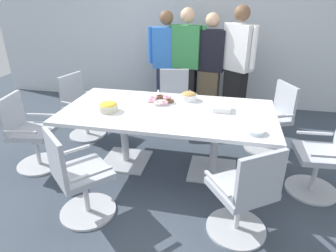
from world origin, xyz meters
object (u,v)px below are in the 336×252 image
(office_chair_0, at_px, (30,136))
(person_standing_1, at_px, (186,62))
(person_standing_0, at_px, (167,63))
(donut_platter, at_px, (161,100))
(office_chair_5, at_px, (174,104))
(napkin_pile, at_px, (222,108))
(plate_stack, at_px, (254,131))
(person_standing_3, at_px, (237,65))
(snack_bowl_cookies, at_px, (189,96))
(office_chair_1, at_px, (78,180))
(office_chair_4, at_px, (271,121))
(office_chair_2, at_px, (244,197))
(office_chair_3, at_px, (324,159))
(office_chair_6, at_px, (82,109))
(conference_table, at_px, (168,120))
(person_standing_2, at_px, (210,66))
(snack_bowl_chips_yellow, at_px, (108,107))

(office_chair_0, relative_size, person_standing_1, 0.52)
(person_standing_0, xyz_separation_m, donut_platter, (0.25, -1.49, -0.12))
(office_chair_5, bearing_deg, napkin_pile, 115.45)
(plate_stack, bearing_deg, person_standing_0, 121.96)
(person_standing_0, distance_m, person_standing_3, 1.16)
(snack_bowl_cookies, relative_size, donut_platter, 0.62)
(office_chair_1, distance_m, person_standing_3, 3.00)
(office_chair_4, distance_m, person_standing_1, 1.70)
(office_chair_2, bearing_deg, napkin_pile, 69.18)
(office_chair_1, xyz_separation_m, donut_platter, (0.49, 1.26, 0.36))
(office_chair_1, height_order, person_standing_1, person_standing_1)
(office_chair_1, distance_m, office_chair_3, 2.48)
(office_chair_0, relative_size, office_chair_3, 1.00)
(snack_bowl_cookies, bearing_deg, office_chair_6, 172.20)
(office_chair_3, xyz_separation_m, person_standing_0, (-2.08, 1.88, 0.48))
(office_chair_3, height_order, person_standing_3, person_standing_3)
(conference_table, distance_m, person_standing_1, 1.72)
(conference_table, height_order, office_chair_0, office_chair_0)
(person_standing_2, height_order, donut_platter, person_standing_2)
(person_standing_1, bearing_deg, conference_table, 100.05)
(office_chair_3, bearing_deg, office_chair_1, 106.44)
(person_standing_0, height_order, donut_platter, person_standing_0)
(office_chair_5, distance_m, snack_bowl_cookies, 0.88)
(office_chair_5, xyz_separation_m, office_chair_6, (-1.28, -0.50, 0.00))
(office_chair_5, relative_size, napkin_pile, 4.57)
(office_chair_4, bearing_deg, office_chair_5, 50.66)
(snack_bowl_cookies, distance_m, plate_stack, 1.08)
(office_chair_1, bearing_deg, donut_platter, 110.40)
(office_chair_2, bearing_deg, donut_platter, 95.45)
(snack_bowl_cookies, bearing_deg, office_chair_0, -158.73)
(office_chair_6, height_order, person_standing_2, person_standing_2)
(person_standing_0, relative_size, donut_platter, 5.15)
(conference_table, height_order, napkin_pile, napkin_pile)
(office_chair_3, xyz_separation_m, office_chair_6, (-3.11, 0.75, 0.00))
(office_chair_0, relative_size, plate_stack, 4.72)
(office_chair_3, distance_m, snack_bowl_chips_yellow, 2.37)
(person_standing_3, bearing_deg, person_standing_2, 21.33)
(office_chair_5, height_order, donut_platter, office_chair_5)
(office_chair_0, bearing_deg, office_chair_1, 46.93)
(donut_platter, bearing_deg, office_chair_5, 89.82)
(person_standing_2, xyz_separation_m, snack_bowl_cookies, (-0.15, -1.32, -0.08))
(person_standing_0, distance_m, donut_platter, 1.52)
(person_standing_3, distance_m, snack_bowl_cookies, 1.34)
(snack_bowl_cookies, bearing_deg, office_chair_3, -19.42)
(office_chair_3, distance_m, office_chair_5, 2.21)
(person_standing_3, bearing_deg, office_chair_0, 75.67)
(office_chair_5, relative_size, snack_bowl_cookies, 4.43)
(person_standing_0, height_order, snack_bowl_chips_yellow, person_standing_0)
(office_chair_2, height_order, person_standing_0, person_standing_0)
(person_standing_1, height_order, donut_platter, person_standing_1)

